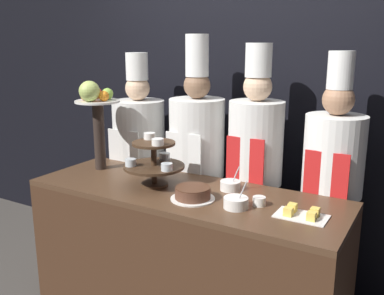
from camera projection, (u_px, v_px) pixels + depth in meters
wall_back at (245, 97)px, 3.26m from camera, size 10.00×0.06×2.80m
buffet_counter at (184, 259)px, 2.73m from camera, size 1.97×0.68×0.92m
tiered_stand at (154, 160)px, 2.67m from camera, size 0.38×0.38×0.32m
fruit_pedestal at (96, 108)px, 2.95m from camera, size 0.31×0.31×0.63m
cake_round at (193, 193)px, 2.46m from camera, size 0.26×0.26×0.07m
cup_white at (259, 201)px, 2.37m from camera, size 0.07×0.07×0.05m
cake_square_tray at (302, 214)px, 2.22m from camera, size 0.27×0.17×0.05m
serving_bowl_near at (236, 203)px, 2.33m from camera, size 0.14×0.14×0.16m
serving_bowl_far at (230, 185)px, 2.62m from camera, size 0.12×0.12×0.16m
chef_left at (139, 154)px, 3.41m from camera, size 0.41×0.41×1.73m
chef_center_left at (197, 158)px, 3.14m from camera, size 0.40×0.40×1.86m
chef_center_right at (255, 165)px, 2.92m from camera, size 0.37×0.37×1.80m
chef_right at (332, 182)px, 2.67m from camera, size 0.37×0.37×1.76m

